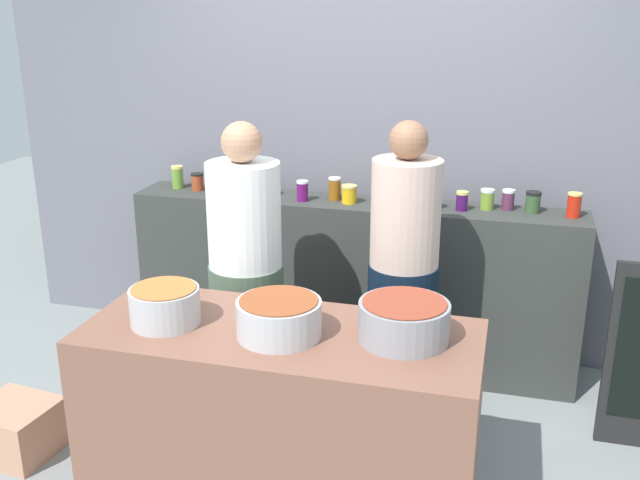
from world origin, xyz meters
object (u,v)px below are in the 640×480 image
Objects in this scene: preserve_jar_13 at (533,202)px; cooking_pot_center at (279,318)px; preserve_jar_6 at (335,189)px; preserve_jar_11 at (487,199)px; preserve_jar_14 at (574,205)px; cooking_pot_right at (404,321)px; cook_with_tongs at (247,292)px; preserve_jar_5 at (302,191)px; cook_in_cap at (403,293)px; preserve_jar_1 at (197,182)px; cooking_pot_left at (165,306)px; preserve_jar_0 at (177,177)px; preserve_jar_10 at (462,201)px; preserve_jar_4 at (267,187)px; preserve_jar_7 at (349,194)px; preserve_jar_3 at (240,186)px; preserve_jar_12 at (508,200)px; preserve_jar_2 at (218,183)px; preserve_jar_9 at (434,200)px; bread_crate at (16,429)px; preserve_jar_8 at (390,194)px.

preserve_jar_13 is 1.81m from cooking_pot_center.
preserve_jar_11 is (0.89, 0.03, -0.01)m from preserve_jar_6.
preserve_jar_14 reaches higher than preserve_jar_13.
cooking_pot_right is at bearing 11.18° from cooking_pot_center.
preserve_jar_6 is at bearing 70.11° from cook_with_tongs.
preserve_jar_5 is 0.94m from cook_in_cap.
cooking_pot_left is at bearing -71.16° from preserve_jar_1.
preserve_jar_0 reaches higher than preserve_jar_10.
preserve_jar_4 is 0.52m from preserve_jar_7.
preserve_jar_11 is 0.81m from cook_in_cap.
preserve_jar_3 is 1.11× the size of preserve_jar_4.
cooking_pot_center is (-1.23, -1.46, -0.18)m from preserve_jar_14.
preserve_jar_13 is at bearing -10.59° from preserve_jar_12.
preserve_jar_5 is at bearing -177.50° from preserve_jar_14.
preserve_jar_14 is at bearing -9.30° from preserve_jar_12.
preserve_jar_4 is at bearing -178.43° from preserve_jar_13.
preserve_jar_0 reaches higher than preserve_jar_14.
preserve_jar_2 is at bearing 121.05° from cooking_pot_center.
preserve_jar_0 is 0.61m from preserve_jar_4.
cooking_pot_left is 0.19× the size of cook_with_tongs.
preserve_jar_5 is at bearing -177.16° from preserve_jar_9.
bread_crate is at bearing -117.87° from preserve_jar_3.
cook_in_cap is 4.29× the size of bread_crate.
preserve_jar_0 is 1.16× the size of preserve_jar_5.
preserve_jar_2 is 1.93m from cooking_pot_right.
preserve_jar_3 is 1.02× the size of preserve_jar_5.
preserve_jar_0 is 1.39× the size of preserve_jar_9.
cook_with_tongs is (0.46, -0.75, -0.38)m from preserve_jar_2.
preserve_jar_10 is 0.95× the size of preserve_jar_12.
preserve_jar_1 is 1.24m from preserve_jar_8.
bread_crate is (-2.05, -1.39, -0.97)m from preserve_jar_10.
preserve_jar_3 is (0.16, -0.04, 0.00)m from preserve_jar_2.
preserve_jar_1 is at bearing 167.74° from preserve_jar_3.
preserve_jar_3 is 0.92m from preserve_jar_8.
preserve_jar_14 is at bearing 2.15° from preserve_jar_9.
preserve_jar_1 is at bearing 108.84° from cooking_pot_left.
bread_crate is at bearing -151.92° from preserve_jar_14.
preserve_jar_14 is (0.61, 0.03, 0.01)m from preserve_jar_10.
preserve_jar_12 is 0.39× the size of cooking_pot_left.
cooking_pot_center is (0.31, -1.39, -0.18)m from preserve_jar_5.
preserve_jar_14 is (1.26, 0.04, 0.01)m from preserve_jar_7.
preserve_jar_5 is 0.80m from cook_with_tongs.
cooking_pot_right is 1.11m from cook_with_tongs.
preserve_jar_2 is 1.34m from preserve_jar_9.
preserve_jar_1 is (0.14, -0.02, -0.02)m from preserve_jar_0.
preserve_jar_2 is at bearing 155.65° from cook_in_cap.
cook_with_tongs reaches higher than preserve_jar_0.
preserve_jar_7 is at bearing -178.15° from preserve_jar_14.
cooking_pot_right is (-0.51, -1.39, -0.17)m from preserve_jar_13.
cooking_pot_left is (0.50, -1.48, -0.17)m from preserve_jar_1.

